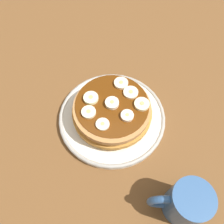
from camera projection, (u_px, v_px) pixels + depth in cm
name	position (u px, v px, depth cm)	size (l,w,h in cm)	color
ground_plane	(112.00, 122.00, 55.05)	(140.00, 140.00, 3.00)	brown
plate	(112.00, 117.00, 53.00)	(24.13, 24.13, 1.61)	silver
pancake_stack	(113.00, 110.00, 50.46)	(17.90, 17.75, 5.07)	tan
banana_slice_0	(112.00, 104.00, 47.82)	(2.88, 2.88, 1.08)	#EDE0C5
banana_slice_1	(89.00, 112.00, 46.94)	(2.96, 2.96, 0.86)	beige
banana_slice_2	(131.00, 93.00, 49.44)	(3.18, 3.18, 0.73)	#FDE5B7
banana_slice_3	(103.00, 124.00, 45.65)	(2.72, 2.72, 0.71)	beige
banana_slice_4	(127.00, 116.00, 46.48)	(2.63, 2.63, 0.95)	#FBE0C0
banana_slice_5	(121.00, 83.00, 50.59)	(3.09, 3.09, 0.85)	#FAE0B5
banana_slice_6	(91.00, 98.00, 48.59)	(3.13, 3.13, 0.95)	#F0F2B3
banana_slice_7	(142.00, 103.00, 48.02)	(3.14, 3.14, 0.87)	#FBF2BA
coffee_mug	(185.00, 203.00, 40.09)	(10.46, 7.05, 9.31)	#33598C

